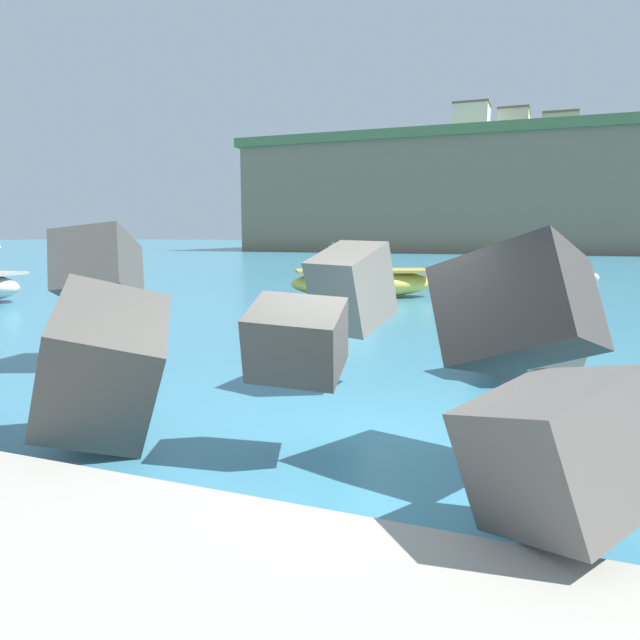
% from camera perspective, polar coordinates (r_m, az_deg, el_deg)
% --- Properties ---
extents(ground_plane, '(400.00, 400.00, 0.00)m').
position_cam_1_polar(ground_plane, '(6.67, 3.96, -12.89)').
color(ground_plane, teal).
extents(breakwater_jetty, '(30.80, 7.51, 2.63)m').
position_cam_1_polar(breakwater_jetty, '(7.19, 17.39, -1.66)').
color(breakwater_jetty, '#605B56').
rests_on(breakwater_jetty, ground).
extents(boat_near_centre, '(5.79, 4.27, 2.09)m').
position_cam_1_polar(boat_near_centre, '(22.55, 4.05, 3.96)').
color(boat_near_centre, '#EAC64C').
rests_on(boat_near_centre, ground).
extents(mooring_buoy_inner, '(0.44, 0.44, 0.44)m').
position_cam_1_polar(mooring_buoy_inner, '(32.71, 24.97, 3.71)').
color(mooring_buoy_inner, silver).
rests_on(mooring_buoy_inner, ground).
extents(mooring_buoy_middle, '(0.44, 0.44, 0.44)m').
position_cam_1_polar(mooring_buoy_middle, '(42.66, -0.60, 5.39)').
color(mooring_buoy_middle, '#E54C1E').
rests_on(mooring_buoy_middle, ground).
extents(headland_bluff, '(71.43, 41.59, 15.11)m').
position_cam_1_polar(headland_bluff, '(93.22, 18.63, 11.09)').
color(headland_bluff, '#847056').
rests_on(headland_bluff, ground).
extents(station_building_west, '(4.66, 7.63, 6.24)m').
position_cam_1_polar(station_building_west, '(101.31, 18.18, 16.93)').
color(station_building_west, beige).
rests_on(station_building_west, headland_bluff).
extents(station_building_central, '(5.25, 5.03, 6.52)m').
position_cam_1_polar(station_building_central, '(95.85, 14.41, 17.68)').
color(station_building_central, silver).
rests_on(station_building_central, headland_bluff).
extents(station_building_east, '(4.74, 6.82, 3.97)m').
position_cam_1_polar(station_building_east, '(94.25, 22.13, 16.72)').
color(station_building_east, '#B2ADA3').
rests_on(station_building_east, headland_bluff).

